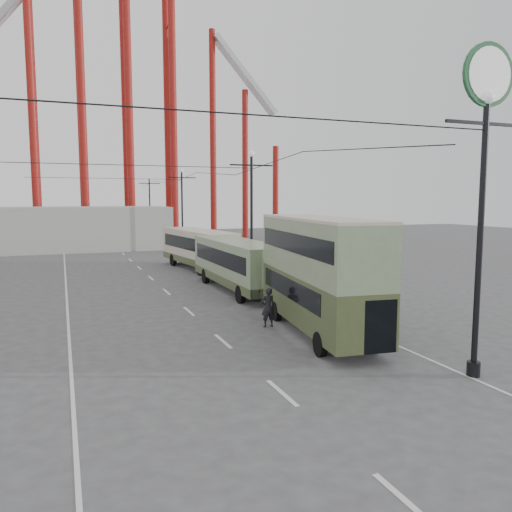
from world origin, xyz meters
name	(u,v)px	position (x,y,z in m)	size (l,w,h in m)	color
ground	(284,368)	(0.00, 0.00, 0.00)	(160.00, 160.00, 0.00)	#48484B
road_markings	(158,283)	(-0.86, 19.70, 0.01)	(12.52, 120.00, 0.01)	silver
lamp_post_near	(485,138)	(5.60, -3.00, 7.86)	(3.20, 0.44, 10.80)	black
lamp_post_mid	(252,216)	(5.60, 18.00, 4.68)	(3.20, 0.44, 9.32)	black
lamp_post_far	(182,210)	(5.60, 40.00, 4.68)	(3.20, 0.44, 9.32)	black
lamp_post_distant	(150,207)	(5.60, 62.00, 4.68)	(3.20, 0.44, 9.32)	black
roller_coaster	(92,71)	(-2.49, 56.89, 22.92)	(52.95, 5.00, 55.48)	maroon
fairground_shed	(72,228)	(-6.00, 47.00, 2.50)	(22.00, 10.00, 5.00)	#A0A09B
double_decker_bus	(318,269)	(3.25, 3.60, 2.88)	(3.57, 9.78, 5.13)	#3A4625
single_decker_green	(237,263)	(3.40, 14.79, 1.83)	(2.69, 11.49, 3.24)	#6D815E
single_decker_cream	(198,247)	(3.59, 25.43, 1.87)	(4.02, 10.94, 3.32)	beige
pedestrian	(268,307)	(1.67, 5.50, 0.92)	(0.67, 0.44, 1.85)	black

